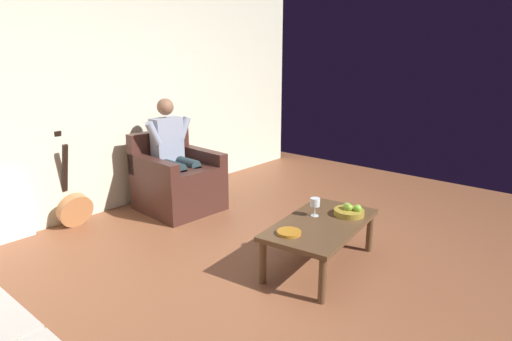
{
  "coord_description": "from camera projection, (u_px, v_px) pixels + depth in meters",
  "views": [
    {
      "loc": [
        2.58,
        1.78,
        1.8
      ],
      "look_at": [
        -0.51,
        -0.85,
        0.67
      ],
      "focal_mm": 30.13,
      "sensor_mm": 36.0,
      "label": 1
    }
  ],
  "objects": [
    {
      "name": "ground_plane",
      "position": [
        295.0,
        281.0,
        3.48
      ],
      "size": [
        7.24,
        7.24,
        0.0
      ],
      "primitive_type": "plane",
      "color": "brown"
    },
    {
      "name": "wall_back",
      "position": [
        105.0,
        91.0,
        4.76
      ],
      "size": [
        6.43,
        0.06,
        2.73
      ],
      "primitive_type": "cube",
      "color": "beige",
      "rests_on": "ground"
    },
    {
      "name": "armchair",
      "position": [
        177.0,
        182.0,
        5.0
      ],
      "size": [
        0.84,
        0.88,
        0.89
      ],
      "rotation": [
        0.0,
        0.0,
        -0.06
      ],
      "color": "#40221B",
      "rests_on": "ground"
    },
    {
      "name": "person_seated",
      "position": [
        174.0,
        151.0,
        4.93
      ],
      "size": [
        0.61,
        0.57,
        1.28
      ],
      "rotation": [
        0.0,
        0.0,
        -0.06
      ],
      "color": "#8F97AD",
      "rests_on": "ground"
    },
    {
      "name": "coffee_table",
      "position": [
        321.0,
        228.0,
        3.64
      ],
      "size": [
        1.19,
        0.75,
        0.4
      ],
      "rotation": [
        0.0,
        0.0,
        0.12
      ],
      "color": "#523923",
      "rests_on": "ground"
    },
    {
      "name": "guitar",
      "position": [
        74.0,
        206.0,
        4.51
      ],
      "size": [
        0.36,
        0.33,
        1.01
      ],
      "color": "#BB7947",
      "rests_on": "ground"
    },
    {
      "name": "wine_glass_near",
      "position": [
        315.0,
        203.0,
        3.73
      ],
      "size": [
        0.08,
        0.08,
        0.16
      ],
      "color": "silver",
      "rests_on": "coffee_table"
    },
    {
      "name": "fruit_bowl",
      "position": [
        349.0,
        211.0,
        3.77
      ],
      "size": [
        0.26,
        0.26,
        0.11
      ],
      "color": "olive",
      "rests_on": "coffee_table"
    },
    {
      "name": "decorative_dish",
      "position": [
        289.0,
        233.0,
        3.39
      ],
      "size": [
        0.19,
        0.19,
        0.02
      ],
      "primitive_type": "cylinder",
      "color": "#AE6F1E",
      "rests_on": "coffee_table"
    }
  ]
}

